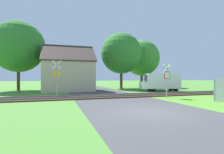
{
  "coord_description": "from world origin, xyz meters",
  "views": [
    {
      "loc": [
        -4.56,
        -7.93,
        1.78
      ],
      "look_at": [
        0.5,
        8.12,
        1.8
      ],
      "focal_mm": 28.0,
      "sensor_mm": 36.0,
      "label": 1
    }
  ],
  "objects_px": {
    "stop_sign_near": "(167,78)",
    "crossing_sign_far": "(57,75)",
    "mail_truck": "(161,81)",
    "tree_left": "(18,47)",
    "tree_far": "(142,58)",
    "house": "(68,75)",
    "tree_right": "(121,53)"
  },
  "relations": [
    {
      "from": "stop_sign_near",
      "to": "crossing_sign_far",
      "type": "relative_size",
      "value": 0.87
    },
    {
      "from": "crossing_sign_far",
      "to": "mail_truck",
      "type": "bearing_deg",
      "value": 0.38
    },
    {
      "from": "tree_left",
      "to": "tree_far",
      "type": "xyz_separation_m",
      "value": [
        19.93,
        3.15,
        -0.53
      ]
    },
    {
      "from": "house",
      "to": "tree_right",
      "type": "height_order",
      "value": "tree_right"
    },
    {
      "from": "tree_left",
      "to": "tree_far",
      "type": "bearing_deg",
      "value": 9.0
    },
    {
      "from": "crossing_sign_far",
      "to": "tree_right",
      "type": "relative_size",
      "value": 0.38
    },
    {
      "from": "stop_sign_near",
      "to": "crossing_sign_far",
      "type": "distance_m",
      "value": 9.97
    },
    {
      "from": "tree_right",
      "to": "mail_truck",
      "type": "height_order",
      "value": "tree_right"
    },
    {
      "from": "house",
      "to": "tree_right",
      "type": "bearing_deg",
      "value": 15.23
    },
    {
      "from": "tree_far",
      "to": "tree_right",
      "type": "relative_size",
      "value": 0.99
    },
    {
      "from": "mail_truck",
      "to": "crossing_sign_far",
      "type": "bearing_deg",
      "value": 114.35
    },
    {
      "from": "stop_sign_near",
      "to": "mail_truck",
      "type": "xyz_separation_m",
      "value": [
        3.6,
        6.43,
        -0.49
      ]
    },
    {
      "from": "tree_left",
      "to": "mail_truck",
      "type": "height_order",
      "value": "tree_left"
    },
    {
      "from": "tree_left",
      "to": "mail_truck",
      "type": "distance_m",
      "value": 19.39
    },
    {
      "from": "crossing_sign_far",
      "to": "stop_sign_near",
      "type": "bearing_deg",
      "value": -34.26
    },
    {
      "from": "stop_sign_near",
      "to": "house",
      "type": "bearing_deg",
      "value": -61.43
    },
    {
      "from": "tree_left",
      "to": "house",
      "type": "bearing_deg",
      "value": -20.3
    },
    {
      "from": "stop_sign_near",
      "to": "house",
      "type": "xyz_separation_m",
      "value": [
        -7.66,
        10.74,
        0.35
      ]
    },
    {
      "from": "house",
      "to": "tree_far",
      "type": "height_order",
      "value": "tree_far"
    },
    {
      "from": "mail_truck",
      "to": "stop_sign_near",
      "type": "bearing_deg",
      "value": 164.57
    },
    {
      "from": "stop_sign_near",
      "to": "tree_right",
      "type": "xyz_separation_m",
      "value": [
        0.64,
        12.96,
        3.83
      ]
    },
    {
      "from": "stop_sign_near",
      "to": "tree_right",
      "type": "distance_m",
      "value": 13.53
    },
    {
      "from": "house",
      "to": "mail_truck",
      "type": "bearing_deg",
      "value": -20.62
    },
    {
      "from": "house",
      "to": "tree_far",
      "type": "xyz_separation_m",
      "value": [
        13.58,
        5.5,
        3.27
      ]
    },
    {
      "from": "house",
      "to": "tree_right",
      "type": "distance_m",
      "value": 9.27
    },
    {
      "from": "house",
      "to": "tree_right",
      "type": "xyz_separation_m",
      "value": [
        8.31,
        2.21,
        3.48
      ]
    },
    {
      "from": "tree_left",
      "to": "tree_right",
      "type": "xyz_separation_m",
      "value": [
        14.66,
        -0.13,
        -0.32
      ]
    },
    {
      "from": "tree_left",
      "to": "tree_far",
      "type": "height_order",
      "value": "tree_left"
    },
    {
      "from": "stop_sign_near",
      "to": "tree_left",
      "type": "xyz_separation_m",
      "value": [
        -14.01,
        13.09,
        4.15
      ]
    },
    {
      "from": "stop_sign_near",
      "to": "tree_left",
      "type": "distance_m",
      "value": 19.62
    },
    {
      "from": "house",
      "to": "crossing_sign_far",
      "type": "bearing_deg",
      "value": -101.85
    },
    {
      "from": "tree_far",
      "to": "tree_left",
      "type": "bearing_deg",
      "value": -171.0
    }
  ]
}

